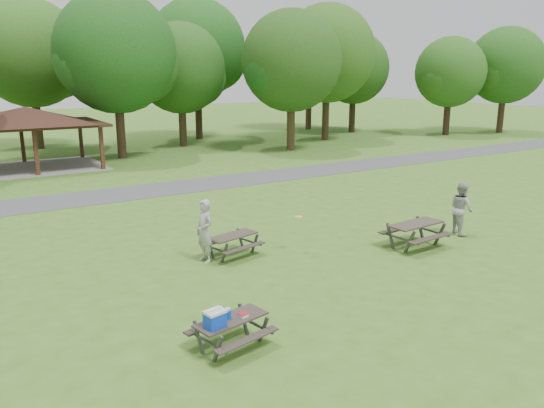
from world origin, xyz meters
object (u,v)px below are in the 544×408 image
(picnic_table_middle, at_px, (233,240))
(frisbee_thrower, at_px, (205,231))
(frisbee_catcher, at_px, (461,208))
(picnic_table_near, at_px, (226,323))

(picnic_table_middle, distance_m, frisbee_thrower, 1.08)
(frisbee_thrower, bearing_deg, picnic_table_middle, 83.95)
(picnic_table_middle, distance_m, frisbee_catcher, 8.51)
(picnic_table_middle, xyz_separation_m, frisbee_thrower, (-0.98, -0.01, 0.46))
(frisbee_catcher, bearing_deg, frisbee_thrower, 94.49)
(picnic_table_middle, relative_size, frisbee_catcher, 1.00)
(picnic_table_near, height_order, picnic_table_middle, picnic_table_near)
(picnic_table_near, bearing_deg, frisbee_catcher, 14.74)
(picnic_table_middle, bearing_deg, picnic_table_near, -119.34)
(picnic_table_near, distance_m, picnic_table_middle, 6.02)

